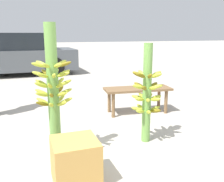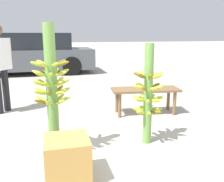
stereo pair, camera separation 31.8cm
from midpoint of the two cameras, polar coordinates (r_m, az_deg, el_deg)
ground_plane at (r=3.04m, az=-2.41°, el=-15.39°), size 80.00×80.00×0.00m
banana_stalk_left at (r=2.94m, az=-16.36°, el=0.06°), size 0.45×0.45×1.57m
banana_stalk_center at (r=3.31m, az=5.28°, el=-0.54°), size 0.42×0.42×1.33m
market_bench at (r=4.59m, az=3.91°, el=-0.19°), size 1.26×0.58×0.47m
parked_car at (r=9.67m, az=-22.52°, el=7.65°), size 4.40×1.90×1.47m
produce_crate at (r=2.60m, az=-11.99°, el=-15.46°), size 0.44×0.44×0.44m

